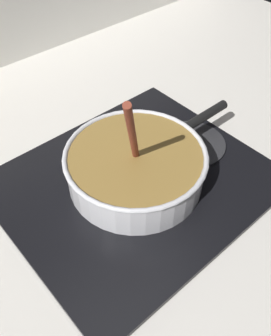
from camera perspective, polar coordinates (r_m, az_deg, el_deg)
ground at (r=0.73m, az=-0.17°, el=-13.66°), size 2.40×1.60×0.04m
hob_plate at (r=0.82m, az=-0.00°, el=-2.21°), size 0.56×0.48×0.01m
burner_ring at (r=0.81m, az=-0.00°, el=-1.74°), size 0.21×0.21×0.01m
spare_burner at (r=0.90m, az=8.59°, el=3.79°), size 0.17×0.17×0.01m
cooking_pan at (r=0.78m, az=0.06°, el=0.31°), size 0.44×0.30×0.29m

